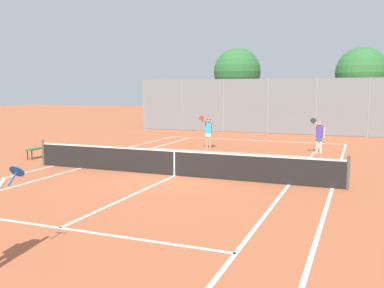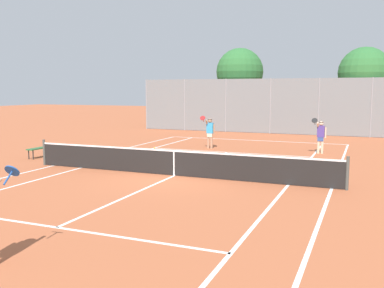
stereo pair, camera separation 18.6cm
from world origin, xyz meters
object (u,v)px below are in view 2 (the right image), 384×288
at_px(player_far_right, 321,135).
at_px(loose_tennis_ball_0, 266,166).
at_px(courtside_bench, 41,149).
at_px(tree_behind_right, 366,75).
at_px(loose_tennis_ball_2, 172,169).
at_px(loose_tennis_ball_3, 154,148).
at_px(tennis_net, 174,162).
at_px(loose_tennis_ball_1, 329,169).
at_px(player_far_left, 210,131).
at_px(tree_behind_left, 240,73).

xyz_separation_m(player_far_right, loose_tennis_ball_0, (-1.63, -4.73, -0.89)).
relative_size(courtside_bench, tree_behind_right, 0.25).
distance_m(loose_tennis_ball_2, loose_tennis_ball_3, 6.39).
bearing_deg(loose_tennis_ball_3, tennis_net, -57.24).
relative_size(loose_tennis_ball_3, courtside_bench, 0.04).
height_order(loose_tennis_ball_1, loose_tennis_ball_2, same).
xyz_separation_m(loose_tennis_ball_2, courtside_bench, (-7.01, 0.61, 0.38)).
bearing_deg(courtside_bench, player_far_left, 43.00).
bearing_deg(loose_tennis_ball_1, loose_tennis_ball_0, -170.37).
bearing_deg(courtside_bench, loose_tennis_ball_1, 8.16).
xyz_separation_m(tennis_net, loose_tennis_ball_1, (5.15, 3.40, -0.48)).
relative_size(tennis_net, loose_tennis_ball_0, 181.82).
xyz_separation_m(loose_tennis_ball_3, tree_behind_left, (0.80, 13.55, 4.44)).
xyz_separation_m(tennis_net, tree_behind_right, (6.22, 18.42, 3.67)).
distance_m(tennis_net, player_far_right, 8.87).
xyz_separation_m(player_far_right, loose_tennis_ball_1, (0.78, -4.32, -0.89)).
height_order(loose_tennis_ball_0, loose_tennis_ball_1, same).
bearing_deg(loose_tennis_ball_1, courtside_bench, -171.84).
relative_size(tennis_net, player_far_left, 6.76).
relative_size(tennis_net, loose_tennis_ball_2, 181.82).
height_order(loose_tennis_ball_0, tree_behind_left, tree_behind_left).
xyz_separation_m(loose_tennis_ball_1, tree_behind_left, (-8.40, 16.46, 4.44)).
xyz_separation_m(tennis_net, loose_tennis_ball_3, (-4.06, 6.31, -0.48)).
bearing_deg(player_far_right, loose_tennis_ball_0, -109.04).
bearing_deg(loose_tennis_ball_0, courtside_bench, -172.18).
bearing_deg(player_far_right, loose_tennis_ball_3, -170.51).
distance_m(loose_tennis_ball_1, loose_tennis_ball_3, 9.65).
bearing_deg(loose_tennis_ball_1, player_far_left, 148.12).
height_order(tennis_net, player_far_right, player_far_right).
bearing_deg(loose_tennis_ball_3, tree_behind_right, 49.70).
bearing_deg(player_far_right, tennis_net, -119.52).
distance_m(player_far_right, loose_tennis_ball_2, 8.39).
height_order(loose_tennis_ball_2, tree_behind_left, tree_behind_left).
xyz_separation_m(tennis_net, courtside_bench, (-7.55, 1.58, -0.10)).
distance_m(player_far_left, loose_tennis_ball_3, 3.10).
relative_size(loose_tennis_ball_0, courtside_bench, 0.04).
xyz_separation_m(loose_tennis_ball_0, loose_tennis_ball_3, (-6.79, 3.32, 0.00)).
distance_m(courtside_bench, tree_behind_left, 19.22).
xyz_separation_m(player_far_left, loose_tennis_ball_3, (-2.76, -1.10, -0.89)).
distance_m(player_far_left, courtside_bench, 8.56).
bearing_deg(tree_behind_right, courtside_bench, -129.26).
height_order(loose_tennis_ball_0, tree_behind_right, tree_behind_right).
xyz_separation_m(player_far_left, courtside_bench, (-6.25, -5.83, -0.52)).
bearing_deg(player_far_right, player_far_left, -176.88).
bearing_deg(player_far_left, tennis_net, -80.05).
xyz_separation_m(courtside_bench, tree_behind_right, (13.77, 16.84, 3.77)).
xyz_separation_m(loose_tennis_ball_3, courtside_bench, (-3.49, -4.73, 0.38)).
xyz_separation_m(player_far_left, loose_tennis_ball_1, (6.44, -4.01, -0.89)).
distance_m(loose_tennis_ball_0, tree_behind_right, 16.35).
bearing_deg(loose_tennis_ball_3, player_far_right, 9.49).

